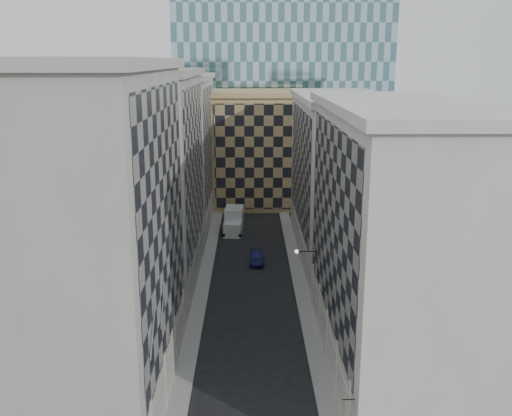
{
  "coord_description": "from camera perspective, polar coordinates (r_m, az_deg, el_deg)",
  "views": [
    {
      "loc": [
        -0.18,
        -26.56,
        23.53
      ],
      "look_at": [
        0.26,
        12.24,
        13.47
      ],
      "focal_mm": 40.0,
      "sensor_mm": 36.0,
      "label": 1
    }
  ],
  "objects": [
    {
      "name": "sidewalk_west",
      "position": [
        61.43,
        -5.39,
        -7.98
      ],
      "size": [
        1.5,
        100.0,
        0.15
      ],
      "primitive_type": "cube",
      "color": "gray",
      "rests_on": "ground"
    },
    {
      "name": "sidewalk_east",
      "position": [
        61.47,
        4.51,
        -7.95
      ],
      "size": [
        1.5,
        100.0,
        0.15
      ],
      "primitive_type": "cube",
      "color": "gray",
      "rests_on": "ground"
    },
    {
      "name": "bldg_left_a",
      "position": [
        40.77,
        -15.86,
        -2.73
      ],
      "size": [
        10.8,
        22.8,
        23.7
      ],
      "color": "#A29C91",
      "rests_on": "ground"
    },
    {
      "name": "bldg_left_b",
      "position": [
        61.73,
        -10.64,
        2.87
      ],
      "size": [
        10.8,
        22.8,
        22.7
      ],
      "color": "gray",
      "rests_on": "ground"
    },
    {
      "name": "bldg_left_c",
      "position": [
        83.23,
        -8.07,
        5.61
      ],
      "size": [
        10.8,
        22.8,
        21.7
      ],
      "color": "#A29C91",
      "rests_on": "ground"
    },
    {
      "name": "bldg_right_a",
      "position": [
        44.98,
        13.63,
        -2.97
      ],
      "size": [
        10.8,
        26.8,
        20.7
      ],
      "color": "beige",
      "rests_on": "ground"
    },
    {
      "name": "bldg_right_b",
      "position": [
        70.78,
        8.37,
        3.23
      ],
      "size": [
        10.8,
        28.8,
        19.7
      ],
      "color": "beige",
      "rests_on": "ground"
    },
    {
      "name": "tan_block",
      "position": [
        95.52,
        0.67,
        6.04
      ],
      "size": [
        16.8,
        14.8,
        18.8
      ],
      "color": "tan",
      "rests_on": "ground"
    },
    {
      "name": "church_tower",
      "position": [
        108.61,
        -0.58,
        16.33
      ],
      "size": [
        7.2,
        7.2,
        51.5
      ],
      "color": "#292620",
      "rests_on": "ground"
    },
    {
      "name": "flagpoles_left",
      "position": [
        36.52,
        -9.78,
        -10.86
      ],
      "size": [
        0.1,
        6.33,
        2.33
      ],
      "color": "gray",
      "rests_on": "ground"
    },
    {
      "name": "bracket_lamp",
      "position": [
        53.64,
        4.27,
        -4.36
      ],
      "size": [
        1.98,
        0.36,
        0.36
      ],
      "color": "black",
      "rests_on": "ground"
    },
    {
      "name": "box_truck",
      "position": [
        80.5,
        -2.23,
        -1.39
      ],
      "size": [
        2.85,
        6.27,
        3.37
      ],
      "rotation": [
        0.0,
        0.0,
        -0.06
      ],
      "color": "silver",
      "rests_on": "ground"
    },
    {
      "name": "dark_car",
      "position": [
        68.42,
        0.07,
        -4.93
      ],
      "size": [
        1.64,
        4.49,
        1.47
      ],
      "primitive_type": "imported",
      "rotation": [
        0.0,
        0.0,
        -0.02
      ],
      "color": "#0F1239",
      "rests_on": "ground"
    },
    {
      "name": "shop_sign",
      "position": [
        35.95,
        8.89,
        -18.88
      ],
      "size": [
        0.8,
        0.7,
        0.78
      ],
      "rotation": [
        0.0,
        0.0,
        0.06
      ],
      "color": "black",
      "rests_on": "ground"
    }
  ]
}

